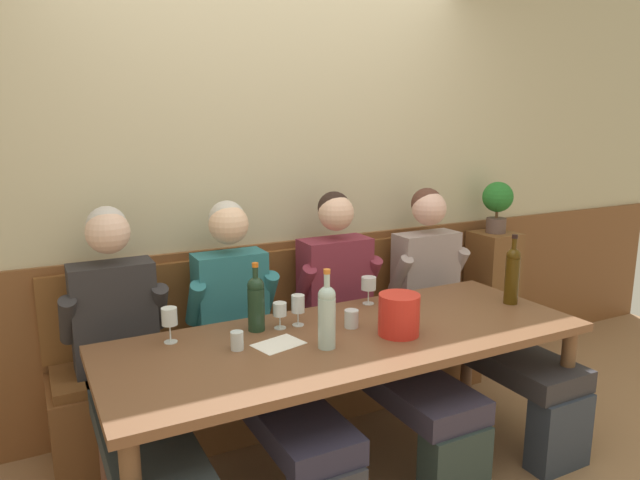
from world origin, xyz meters
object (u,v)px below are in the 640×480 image
wine_bottle_amber_mid (327,314)px  wine_glass_center_front (280,311)px  person_right_seat (256,346)px  potted_plant (497,202)px  dining_table (350,349)px  wine_bottle_clear_water (256,302)px  wine_bottle_green_tall (512,274)px  wine_glass_center_rear (169,317)px  water_tumbler_left (351,319)px  person_left_seat (129,370)px  wine_glass_near_bucket (298,305)px  person_center_right_seat (464,307)px  wine_glass_mid_left (369,285)px  water_tumbler_right (237,341)px  ice_bucket (399,315)px  person_center_left_seat (367,324)px  wall_bench (290,368)px

wine_bottle_amber_mid → wine_glass_center_front: bearing=105.4°
person_right_seat → potted_plant: bearing=12.1°
dining_table → wine_bottle_clear_water: wine_bottle_clear_water is taller
wine_bottle_amber_mid → wine_bottle_green_tall: 1.17m
dining_table → wine_glass_center_rear: 0.83m
wine_glass_center_rear → water_tumbler_left: wine_glass_center_rear is taller
person_left_seat → water_tumbler_left: (0.99, -0.23, 0.14)m
wine_glass_near_bucket → person_right_seat: bearing=155.8°
person_center_right_seat → wine_bottle_clear_water: (-1.31, -0.05, 0.25)m
wine_bottle_clear_water → person_right_seat: bearing=74.3°
wine_glass_mid_left → water_tumbler_right: size_ratio=1.82×
dining_table → wine_bottle_green_tall: bearing=-0.6°
wine_bottle_clear_water → wine_bottle_amber_mid: bearing=-60.2°
dining_table → ice_bucket: bearing=-28.0°
wine_glass_near_bucket → potted_plant: bearing=15.9°
wine_bottle_clear_water → wine_glass_mid_left: (0.68, 0.09, -0.03)m
wine_bottle_green_tall → potted_plant: (0.58, 0.72, 0.25)m
wine_bottle_amber_mid → wine_glass_near_bucket: 0.31m
person_center_left_seat → wine_glass_center_rear: bearing=-178.7°
wine_bottle_green_tall → potted_plant: size_ratio=1.08×
ice_bucket → wine_glass_mid_left: ice_bucket is taller
potted_plant → person_center_left_seat: bearing=-162.6°
wine_glass_center_front → wine_glass_near_bucket: 0.10m
person_center_right_seat → wall_bench: bearing=158.0°
person_right_seat → person_center_left_seat: 0.64m
person_right_seat → wine_glass_center_rear: size_ratio=7.99×
wine_bottle_clear_water → wine_glass_center_rear: size_ratio=2.04×
person_right_seat → water_tumbler_left: 0.48m
wine_bottle_green_tall → wine_bottle_amber_mid: bearing=-176.1°
person_center_right_seat → water_tumbler_left: (-0.89, -0.22, 0.15)m
person_center_right_seat → wine_glass_center_rear: person_center_right_seat is taller
wine_bottle_green_tall → potted_plant: 0.96m
person_right_seat → wine_glass_near_bucket: size_ratio=8.48×
wine_bottle_green_tall → water_tumbler_right: size_ratio=4.64×
person_left_seat → water_tumbler_right: 0.50m
ice_bucket → wine_glass_mid_left: (0.12, 0.44, 0.01)m
ice_bucket → wine_bottle_amber_mid: 0.37m
potted_plant → wine_bottle_clear_water: bearing=-166.5°
dining_table → wine_glass_center_front: size_ratio=17.78×
wine_glass_center_rear → person_center_right_seat: bearing=0.3°
person_right_seat → wine_glass_near_bucket: bearing=-24.2°
water_tumbler_right → wine_bottle_clear_water: bearing=48.3°
person_right_seat → person_center_left_seat: bearing=0.7°
water_tumbler_right → ice_bucket: bearing=-13.6°
wine_bottle_clear_water → water_tumbler_right: 0.26m
water_tumbler_left → wine_glass_mid_left: bearing=45.2°
person_left_seat → wine_bottle_clear_water: (0.58, -0.05, 0.24)m
ice_bucket → wine_bottle_green_tall: bearing=6.8°
person_center_left_seat → potted_plant: size_ratio=3.70×
ice_bucket → wine_glass_near_bucket: 0.48m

